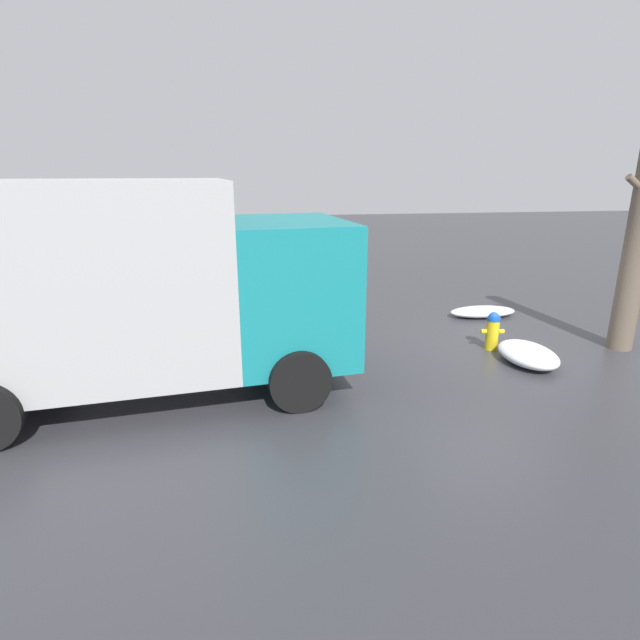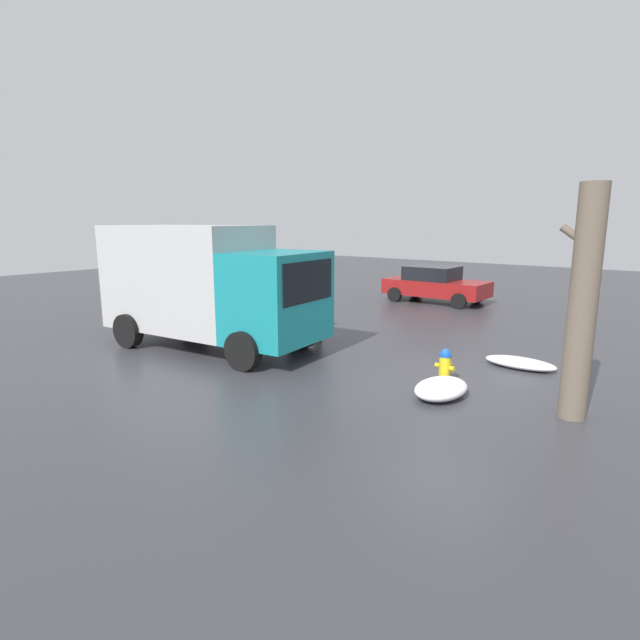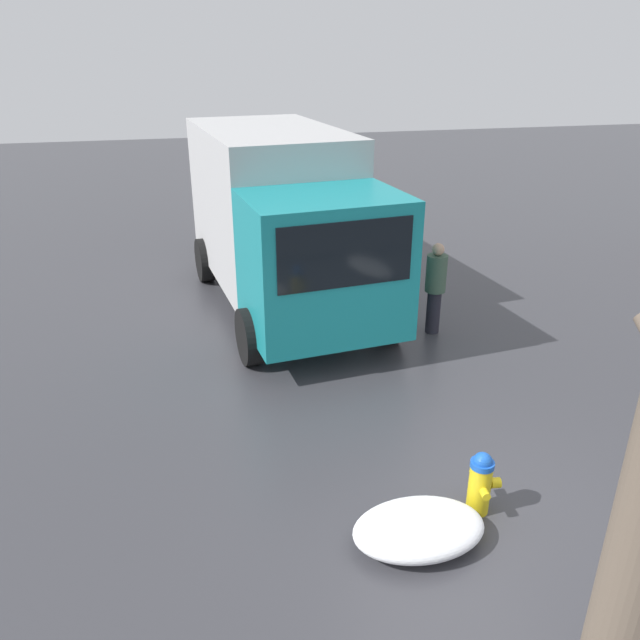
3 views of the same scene
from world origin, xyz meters
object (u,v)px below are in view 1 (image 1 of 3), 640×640
delivery_truck (136,285)px  pedestrian (259,298)px  parked_car (235,245)px  tree_trunk (637,247)px  fire_hydrant (492,330)px

delivery_truck → pedestrian: delivery_truck is taller
pedestrian → parked_car: size_ratio=0.39×
tree_trunk → delivery_truck: 8.73m
fire_hydrant → pedestrian: size_ratio=0.46×
delivery_truck → fire_hydrant: bearing=92.6°
fire_hydrant → parked_car: (4.85, -9.65, 0.37)m
tree_trunk → fire_hydrant: bearing=-7.9°
pedestrian → tree_trunk: bearing=126.6°
tree_trunk → delivery_truck: bearing=4.3°
tree_trunk → pedestrian: tree_trunk is taller
fire_hydrant → pedestrian: (4.37, -1.28, 0.49)m
parked_car → tree_trunk: bearing=36.2°
fire_hydrant → tree_trunk: tree_trunk is taller
fire_hydrant → pedestrian: pedestrian is taller
tree_trunk → pedestrian: bearing=-13.4°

